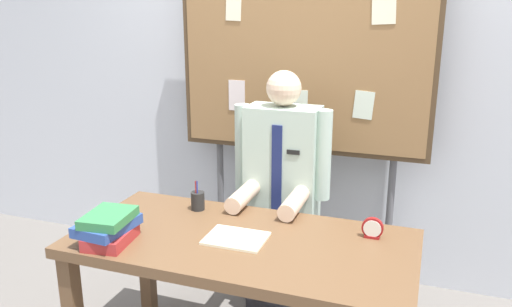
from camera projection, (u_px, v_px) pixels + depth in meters
The scene contains 8 objects.
back_wall at pixel (310, 72), 3.25m from camera, with size 6.40×0.08×2.70m, color silver.
desk at pixel (242, 257), 2.33m from camera, with size 1.55×0.76×0.74m.
person at pixel (282, 205), 2.89m from camera, with size 0.55×0.56×1.43m.
bulletin_board at pixel (303, 60), 3.03m from camera, with size 1.56×0.09×2.05m.
book_stack at pixel (109, 227), 2.24m from camera, with size 0.23×0.28×0.14m.
open_notebook at pixel (236, 238), 2.29m from camera, with size 0.27×0.21×0.01m, color #F4EFCC.
desk_clock at pixel (372, 229), 2.29m from camera, with size 0.10×0.04×0.10m.
pen_holder at pixel (198, 201), 2.62m from camera, with size 0.07×0.07×0.16m.
Camera 1 is at (0.76, -1.96, 1.75)m, focal length 35.55 mm.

